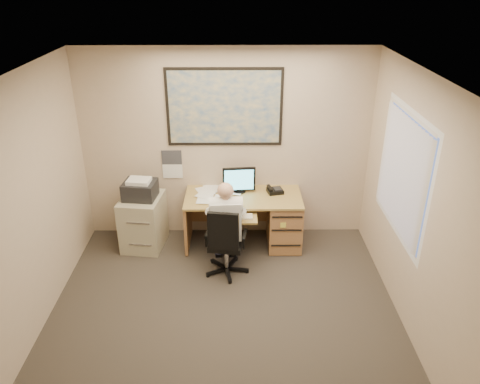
{
  "coord_description": "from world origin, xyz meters",
  "views": [
    {
      "loc": [
        0.14,
        -3.87,
        3.6
      ],
      "look_at": [
        0.19,
        1.3,
        1.1
      ],
      "focal_mm": 35.0,
      "sensor_mm": 36.0,
      "label": 1
    }
  ],
  "objects_px": {
    "desk": "(267,215)",
    "person": "(226,228)",
    "filing_cabinet": "(143,217)",
    "office_chair": "(227,255)"
  },
  "relations": [
    {
      "from": "desk",
      "to": "person",
      "type": "bearing_deg",
      "value": -129.65
    },
    {
      "from": "office_chair",
      "to": "person",
      "type": "xyz_separation_m",
      "value": [
        -0.01,
        0.08,
        0.34
      ]
    },
    {
      "from": "desk",
      "to": "filing_cabinet",
      "type": "xyz_separation_m",
      "value": [
        -1.74,
        -0.04,
        0.0
      ]
    },
    {
      "from": "desk",
      "to": "office_chair",
      "type": "xyz_separation_m",
      "value": [
        -0.55,
        -0.75,
        -0.16
      ]
    },
    {
      "from": "desk",
      "to": "filing_cabinet",
      "type": "bearing_deg",
      "value": -178.73
    },
    {
      "from": "desk",
      "to": "person",
      "type": "xyz_separation_m",
      "value": [
        -0.56,
        -0.67,
        0.19
      ]
    },
    {
      "from": "desk",
      "to": "person",
      "type": "relative_size",
      "value": 1.28
    },
    {
      "from": "filing_cabinet",
      "to": "person",
      "type": "bearing_deg",
      "value": -21.33
    },
    {
      "from": "office_chair",
      "to": "person",
      "type": "distance_m",
      "value": 0.35
    },
    {
      "from": "filing_cabinet",
      "to": "person",
      "type": "relative_size",
      "value": 0.82
    }
  ]
}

